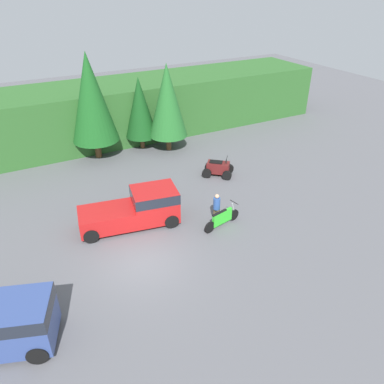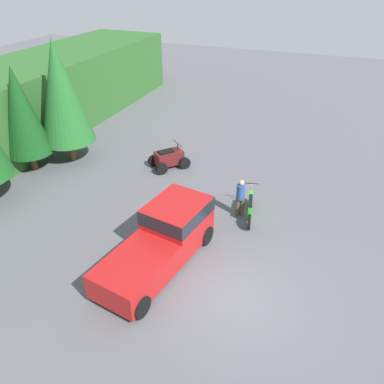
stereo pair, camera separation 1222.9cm
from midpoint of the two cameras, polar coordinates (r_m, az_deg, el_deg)
name	(u,v)px [view 1 (the left image)]	position (r m, az deg, el deg)	size (l,w,h in m)	color
ground_plane	(144,262)	(14.47, 9.49, -17.75)	(80.00, 80.00, 0.00)	#5B5B60
hillside_backdrop	(65,118)	(25.68, -11.96, 10.22)	(44.00, 6.00, 4.33)	#2D6028
tree_left	(91,98)	(22.37, -6.28, 13.79)	(3.30, 3.30, 7.49)	brown
tree_mid_left	(140,108)	(24.22, 1.65, 12.25)	(2.40, 2.40, 5.45)	brown
tree_mid_right	(167,101)	(23.88, 6.79, 13.33)	(2.85, 2.85, 6.49)	brown
pickup_truck_red	(139,207)	(16.06, 6.10, -6.87)	(5.43, 2.85, 1.95)	red
dirt_bike	(222,218)	(17.22, 21.11, -8.35)	(2.41, 0.79, 1.19)	black
quad_atv	(218,168)	(21.92, 16.63, 1.27)	(2.31, 2.24, 1.29)	black
rider_person	(217,207)	(17.10, 20.12, -6.45)	(0.49, 0.49, 1.78)	brown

